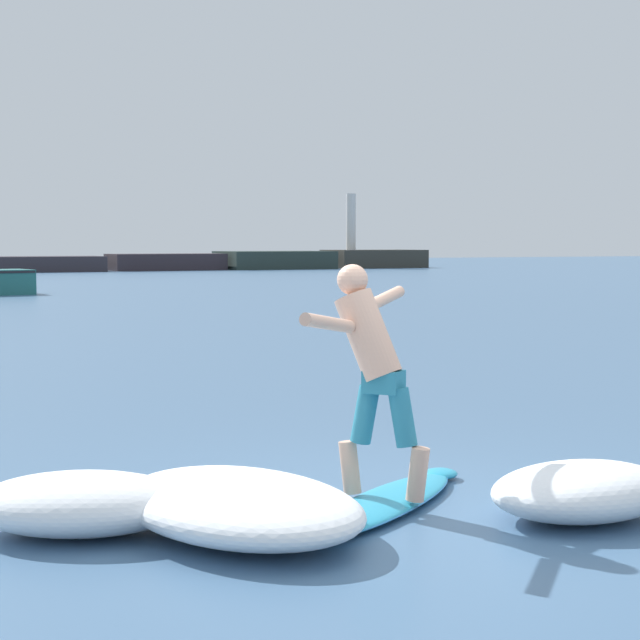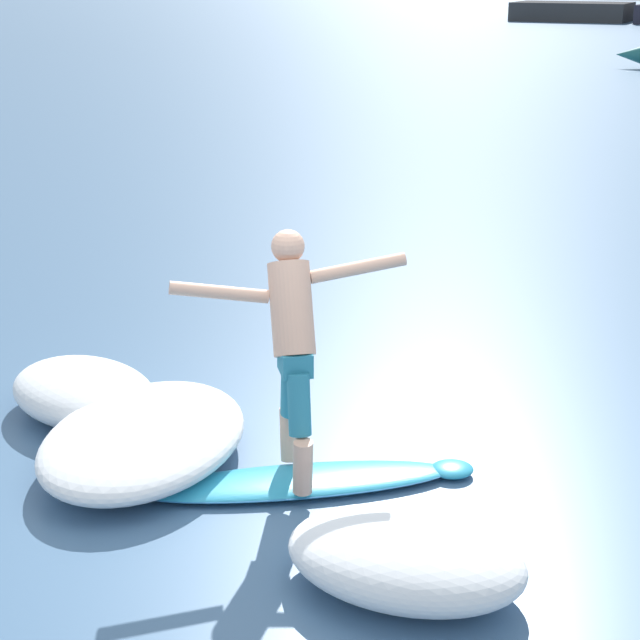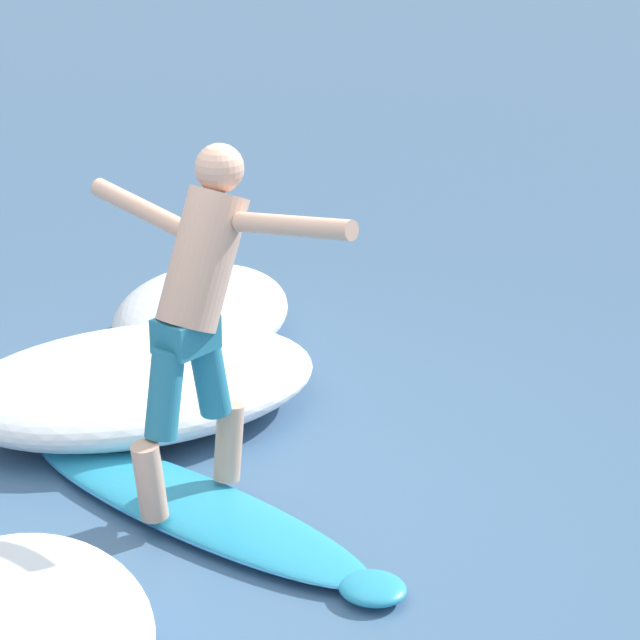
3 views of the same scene
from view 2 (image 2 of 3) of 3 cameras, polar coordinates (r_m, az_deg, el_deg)
The scene contains 6 objects.
ground_plane at distance 7.30m, azimuth -1.66°, elevation -9.31°, with size 200.00×200.00×0.00m, color #45688D.
surfboard at distance 7.38m, azimuth -0.96°, elevation -8.58°, with size 2.13×1.70×0.23m.
surfer at distance 7.05m, azimuth -1.48°, elevation -0.82°, with size 1.32×1.04×1.66m.
wave_foam_at_tail at distance 7.76m, azimuth -9.37°, elevation -6.22°, with size 1.78×2.25×0.38m.
wave_foam_at_nose at distance 6.24m, azimuth 4.57°, elevation -12.52°, with size 1.45×1.07×0.39m.
wave_foam_beside at distance 8.64m, azimuth -12.49°, elevation -3.76°, with size 1.73×1.52×0.39m.
Camera 2 is at (3.05, -5.69, 3.41)m, focal length 60.00 mm.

